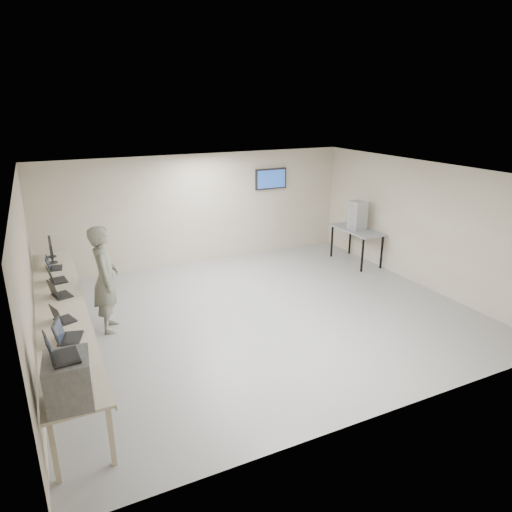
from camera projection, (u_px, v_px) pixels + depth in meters
name	position (u px, v px, depth m)	size (l,w,h in m)	color
room	(261.00, 245.00, 8.72)	(8.01, 7.01, 2.81)	#AAAAAA
workbench	(62.00, 309.00, 7.37)	(0.76, 6.00, 0.90)	beige
equipment_box	(69.00, 381.00, 4.89)	(0.47, 0.53, 0.55)	gray
laptop_on_box	(58.00, 353.00, 4.75)	(0.33, 0.39, 0.29)	black
laptop_0	(72.00, 369.00, 5.46)	(0.33, 0.39, 0.30)	black
laptop_1	(65.00, 335.00, 6.25)	(0.42, 0.45, 0.31)	black
laptop_2	(61.00, 317.00, 6.79)	(0.37, 0.39, 0.26)	black
laptop_3	(58.00, 293.00, 7.65)	(0.39, 0.42, 0.28)	black
laptop_4	(55.00, 278.00, 8.29)	(0.35, 0.40, 0.29)	black
laptop_5	(52.00, 266.00, 8.92)	(0.31, 0.36, 0.26)	black
monitor_near	(51.00, 251.00, 9.19)	(0.19, 0.44, 0.43)	black
monitor_far	(50.00, 246.00, 9.55)	(0.19, 0.42, 0.42)	black
soldier	(106.00, 279.00, 8.19)	(0.72, 0.47, 1.98)	gray
side_table	(357.00, 232.00, 11.75)	(0.70, 1.50, 0.90)	gray
storage_bins	(358.00, 215.00, 11.60)	(0.34, 0.38, 0.73)	#AFB0B1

